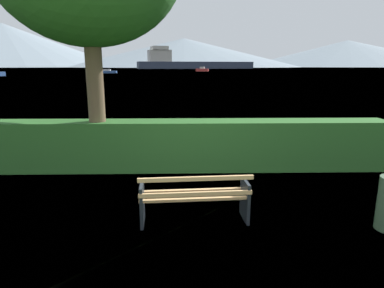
{
  "coord_description": "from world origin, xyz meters",
  "views": [
    {
      "loc": [
        -0.16,
        -5.15,
        2.51
      ],
      "look_at": [
        0.0,
        1.5,
        0.95
      ],
      "focal_mm": 31.41,
      "sensor_mm": 36.0,
      "label": 1
    }
  ],
  "objects": [
    {
      "name": "cargo_ship_large",
      "position": [
        2.74,
        262.98,
        4.62
      ],
      "size": [
        91.87,
        37.05,
        16.52
      ],
      "color": "#2D384C",
      "rests_on": "water_surface"
    },
    {
      "name": "ground_plane",
      "position": [
        0.0,
        0.0,
        0.0
      ],
      "size": [
        1400.0,
        1400.0,
        0.0
      ],
      "primitive_type": "plane",
      "color": "#4C6B33"
    },
    {
      "name": "tender_far",
      "position": [
        -25.56,
        108.65,
        0.48
      ],
      "size": [
        6.29,
        2.32,
        1.29
      ],
      "color": "#335693",
      "rests_on": "water_surface"
    },
    {
      "name": "park_bench",
      "position": [
        0.0,
        -0.06,
        0.43
      ],
      "size": [
        1.81,
        0.69,
        0.87
      ],
      "color": "tan",
      "rests_on": "ground_plane"
    },
    {
      "name": "sailboat_mid",
      "position": [
        7.61,
        141.22,
        0.72
      ],
      "size": [
        5.57,
        2.75,
        1.92
      ],
      "color": "#B2332D",
      "rests_on": "water_surface"
    },
    {
      "name": "hedge_row",
      "position": [
        0.0,
        2.88,
        0.6
      ],
      "size": [
        9.61,
        0.79,
        1.21
      ],
      "primitive_type": "cube",
      "color": "#285B23",
      "rests_on": "ground_plane"
    },
    {
      "name": "distant_hills",
      "position": [
        -54.26,
        569.4,
        27.89
      ],
      "size": [
        951.56,
        424.61,
        68.91
      ],
      "color": "gray",
      "rests_on": "ground_plane"
    },
    {
      "name": "water_surface",
      "position": [
        0.0,
        307.89,
        0.0
      ],
      "size": [
        620.0,
        620.0,
        0.0
      ],
      "primitive_type": "plane",
      "color": "slate",
      "rests_on": "ground_plane"
    }
  ]
}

